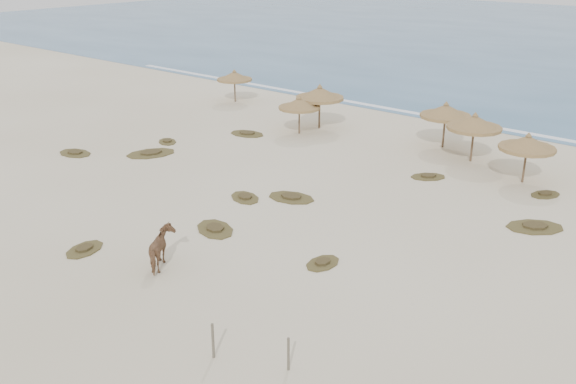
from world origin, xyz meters
name	(u,v)px	position (x,y,z in m)	size (l,w,h in m)	color
ground	(183,245)	(0.00, 0.00, 0.00)	(160.00, 160.00, 0.00)	beige
foam_line	(460,122)	(0.00, 26.00, 0.00)	(70.00, 0.60, 0.01)	white
palapa_0	(234,77)	(-16.61, 20.17, 2.02)	(3.13, 3.13, 2.60)	brown
palapa_1	(299,104)	(-6.88, 16.28, 1.99)	(3.55, 3.55, 2.57)	brown
palapa_2	(320,94)	(-6.67, 18.20, 2.37)	(3.90, 3.90, 3.06)	brown
palapa_3	(475,123)	(4.42, 18.15, 2.27)	(3.82, 3.82, 2.93)	brown
palapa_4	(446,112)	(1.87, 19.64, 2.25)	(3.68, 3.68, 2.90)	brown
palapa_5	(528,144)	(8.06, 16.64, 2.12)	(3.16, 3.16, 2.74)	brown
horse	(162,249)	(0.91, -1.81, 0.78)	(0.85, 1.86, 1.57)	olive
fence_post_near	(213,341)	(6.68, -4.64, 0.59)	(0.09, 0.09, 1.19)	#6F6653
fence_post_far	(288,354)	(8.83, -3.64, 0.55)	(0.08, 0.08, 1.11)	#6F6653
scrub_0	(75,153)	(-14.46, 4.21, 0.05)	(2.37, 1.63, 0.16)	brown
scrub_1	(151,153)	(-10.91, 7.10, 0.05)	(2.94, 3.47, 0.16)	brown
scrub_2	(245,197)	(-1.62, 5.51, 0.05)	(2.26, 1.90, 0.16)	brown
scrub_3	(291,197)	(0.13, 6.99, 0.05)	(2.70, 2.06, 0.16)	brown
scrub_4	(323,263)	(5.55, 2.39, 0.05)	(1.08, 1.66, 0.16)	brown
scrub_5	(535,227)	(10.71, 11.21, 0.05)	(3.02, 2.97, 0.16)	brown
scrub_6	(247,134)	(-9.41, 13.92, 0.05)	(2.63, 1.93, 0.16)	brown
scrub_7	(428,176)	(3.87, 14.09, 0.05)	(2.21, 2.24, 0.16)	brown
scrub_8	(167,141)	(-12.06, 9.34, 0.05)	(1.98, 1.77, 0.16)	brown
scrub_9	(215,229)	(-0.05, 1.93, 0.05)	(2.67, 2.26, 0.16)	brown
scrub_10	(545,194)	(9.67, 15.49, 0.05)	(1.67, 1.96, 0.16)	brown
scrub_11	(84,249)	(-2.73, -2.94, 0.05)	(1.68, 2.11, 0.16)	brown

